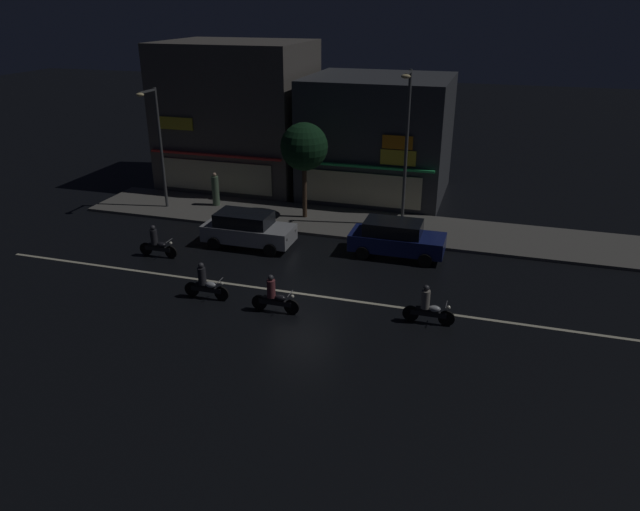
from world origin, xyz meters
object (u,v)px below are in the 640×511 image
traffic_cone (403,246)px  motorcycle_trailing_far (274,297)px  motorcycle_lead (428,308)px  motorcycle_following (205,284)px  streetlamp_mid (406,139)px  motorcycle_opposite_lane (157,244)px  parked_car_near_kerb (396,238)px  parked_car_trailing (248,229)px  streetlamp_west (158,139)px  pedestrian_on_sidewalk (215,190)px

traffic_cone → motorcycle_trailing_far: bearing=-117.2°
motorcycle_lead → motorcycle_following: bearing=-2.3°
motorcycle_lead → streetlamp_mid: bearing=-80.9°
motorcycle_trailing_far → traffic_cone: bearing=-114.5°
motorcycle_following → motorcycle_lead: bearing=-169.7°
motorcycle_opposite_lane → traffic_cone: size_ratio=3.45×
parked_car_near_kerb → streetlamp_mid: bearing=95.4°
motorcycle_opposite_lane → motorcycle_trailing_far: bearing=-26.3°
parked_car_near_kerb → parked_car_trailing: (-6.98, -0.88, 0.00)m
motorcycle_opposite_lane → motorcycle_trailing_far: 7.81m
streetlamp_mid → streetlamp_west: bearing=-176.0°
motorcycle_opposite_lane → pedestrian_on_sidewalk: bearing=93.7°
motorcycle_lead → motorcycle_following: size_ratio=1.00×
parked_car_trailing → motorcycle_lead: 10.46m
streetlamp_mid → parked_car_near_kerb: (0.34, -3.61, -3.81)m
pedestrian_on_sidewalk → motorcycle_following: (4.59, -10.37, -0.38)m
parked_car_trailing → motorcycle_opposite_lane: size_ratio=2.26×
traffic_cone → motorcycle_opposite_lane: bearing=-160.3°
motorcycle_following → motorcycle_trailing_far: (3.00, -0.25, 0.00)m
motorcycle_trailing_far → pedestrian_on_sidewalk: bearing=-51.8°
streetlamp_west → motorcycle_opposite_lane: size_ratio=3.44×
parked_car_near_kerb → motorcycle_opposite_lane: parked_car_near_kerb is taller
motorcycle_following → traffic_cone: motorcycle_following is taller
streetlamp_west → motorcycle_opposite_lane: 7.56m
parked_car_trailing → motorcycle_following: size_ratio=2.26×
motorcycle_lead → motorcycle_opposite_lane: 12.94m
motorcycle_trailing_far → motorcycle_lead: bearing=-169.1°
motorcycle_following → motorcycle_opposite_lane: size_ratio=1.00×
streetlamp_west → motorcycle_opposite_lane: (3.13, -5.98, -3.41)m
motorcycle_opposite_lane → motorcycle_trailing_far: same height
streetlamp_mid → motorcycle_following: bearing=-121.3°
streetlamp_mid → motorcycle_trailing_far: size_ratio=4.09×
motorcycle_trailing_far → parked_car_trailing: bearing=-55.8°
pedestrian_on_sidewalk → parked_car_near_kerb: 11.70m
parked_car_near_kerb → parked_car_trailing: 7.04m
motorcycle_lead → traffic_cone: bearing=-79.2°
parked_car_trailing → motorcycle_following: (0.56, -5.54, -0.24)m
streetlamp_mid → motorcycle_trailing_far: 11.48m
streetlamp_west → parked_car_trailing: 8.15m
motorcycle_opposite_lane → parked_car_near_kerb: bearing=16.8°
motorcycle_following → traffic_cone: (6.71, 6.97, -0.36)m
pedestrian_on_sidewalk → parked_car_trailing: pedestrian_on_sidewalk is taller
parked_car_near_kerb → motorcycle_following: parked_car_near_kerb is taller
streetlamp_mid → motorcycle_trailing_far: bearing=-106.7°
motorcycle_opposite_lane → traffic_cone: motorcycle_opposite_lane is taller
motorcycle_following → traffic_cone: 9.68m
parked_car_trailing → motorcycle_following: parked_car_trailing is taller
traffic_cone → parked_car_trailing: bearing=-168.9°
parked_car_near_kerb → streetlamp_west: bearing=168.8°
pedestrian_on_sidewalk → motorcycle_opposite_lane: (0.55, -7.24, -0.38)m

